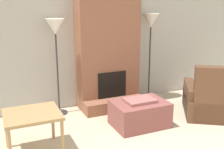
% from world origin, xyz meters
% --- Properties ---
extents(wall_back, '(8.17, 0.06, 2.60)m').
position_xyz_m(wall_back, '(0.00, 2.93, 1.30)').
color(wall_back, '#BCB7AD').
rests_on(wall_back, ground_plane).
extents(fireplace, '(1.17, 0.66, 2.60)m').
position_xyz_m(fireplace, '(0.00, 2.68, 1.23)').
color(fireplace, '#935B42').
rests_on(fireplace, ground_plane).
extents(ottoman, '(0.87, 0.63, 0.46)m').
position_xyz_m(ottoman, '(0.10, 1.62, 0.21)').
color(ottoman, '#8C4C47').
rests_on(ottoman, ground_plane).
extents(armchair, '(1.25, 1.32, 0.97)m').
position_xyz_m(armchair, '(1.45, 1.49, 0.27)').
color(armchair, brown).
rests_on(armchair, ground_plane).
extents(side_table, '(0.72, 0.66, 0.58)m').
position_xyz_m(side_table, '(-1.62, 1.45, 0.50)').
color(side_table, tan).
rests_on(side_table, ground_plane).
extents(floor_lamp_left, '(0.33, 0.33, 1.71)m').
position_xyz_m(floor_lamp_left, '(-0.98, 2.67, 1.46)').
color(floor_lamp_left, '#333333').
rests_on(floor_lamp_left, ground_plane).
extents(floor_lamp_right, '(0.33, 0.33, 1.75)m').
position_xyz_m(floor_lamp_right, '(0.91, 2.67, 1.51)').
color(floor_lamp_right, '#333333').
rests_on(floor_lamp_right, ground_plane).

